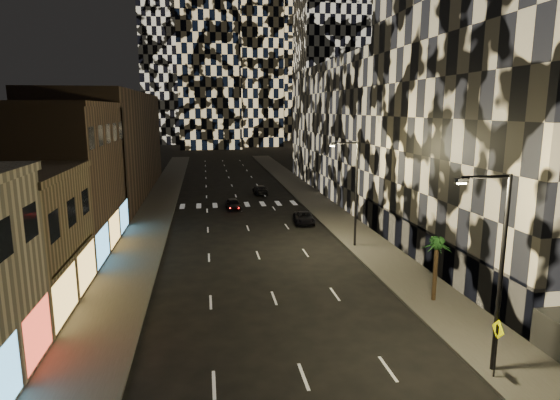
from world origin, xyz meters
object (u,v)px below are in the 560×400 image
object	(u,v)px
car_dark_oncoming	(260,190)
ped_sign	(497,338)
car_dark_rightlane	(304,218)
car_dark_midlane	(233,204)
palm_tree	(437,248)
streetlight_near	(497,260)
streetlight_far	(354,186)

from	to	relation	value
car_dark_oncoming	ped_sign	distance (m)	47.66
car_dark_rightlane	ped_sign	xyz separation A→B (m)	(2.27, -29.64, 1.39)
car_dark_midlane	car_dark_rightlane	distance (m)	10.64
car_dark_oncoming	palm_tree	size ratio (longest dim) A/B	1.09
streetlight_near	car_dark_oncoming	bearing A→B (deg)	95.92
streetlight_far	ped_sign	size ratio (longest dim) A/B	3.34
car_dark_oncoming	ped_sign	xyz separation A→B (m)	(4.80, -47.39, 1.35)
car_dark_oncoming	car_dark_midlane	bearing A→B (deg)	64.55
streetlight_far	car_dark_midlane	size ratio (longest dim) A/B	2.34
car_dark_oncoming	car_dark_rightlane	bearing A→B (deg)	97.03
ped_sign	car_dark_rightlane	bearing A→B (deg)	99.73
streetlight_near	car_dark_rightlane	xyz separation A→B (m)	(-2.32, 29.06, -4.76)
car_dark_oncoming	palm_tree	xyz separation A→B (m)	(6.23, -38.99, 2.83)
streetlight_far	ped_sign	bearing A→B (deg)	-90.16
streetlight_far	car_dark_rightlane	bearing A→B (deg)	104.39
car_dark_rightlane	ped_sign	world-z (taller)	ped_sign
car_dark_midlane	ped_sign	size ratio (longest dim) A/B	1.43
ped_sign	palm_tree	distance (m)	8.66
streetlight_far	palm_tree	bearing A→B (deg)	-83.54
car_dark_rightlane	palm_tree	distance (m)	21.75
car_dark_rightlane	palm_tree	xyz separation A→B (m)	(3.70, -21.24, 2.87)
ped_sign	palm_tree	size ratio (longest dim) A/B	0.67
palm_tree	car_dark_midlane	bearing A→B (deg)	109.89
streetlight_far	ped_sign	xyz separation A→B (m)	(-0.06, -20.58, -3.37)
streetlight_far	car_dark_oncoming	bearing A→B (deg)	100.26
ped_sign	palm_tree	world-z (taller)	palm_tree
car_dark_midlane	car_dark_oncoming	xyz separation A→B (m)	(4.38, 9.66, -0.02)
car_dark_rightlane	car_dark_oncoming	bearing A→B (deg)	103.61
car_dark_midlane	ped_sign	world-z (taller)	ped_sign
streetlight_near	streetlight_far	bearing A→B (deg)	90.00
streetlight_near	car_dark_midlane	bearing A→B (deg)	103.95
car_dark_midlane	car_dark_oncoming	distance (m)	10.61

